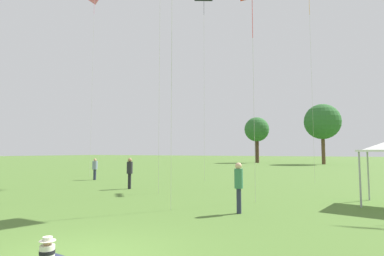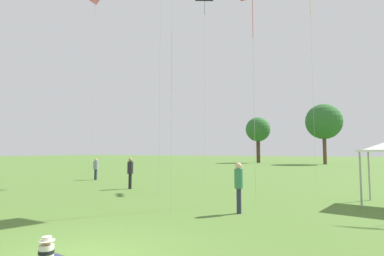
% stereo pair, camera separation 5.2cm
% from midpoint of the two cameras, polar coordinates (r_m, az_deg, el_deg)
% --- Properties ---
extents(seated_toddler, '(0.39, 0.47, 0.53)m').
position_cam_midpoint_polar(seated_toddler, '(7.00, -25.64, -20.52)').
color(seated_toddler, '#282D47').
rests_on(seated_toddler, ground).
extents(person_standing_0, '(0.53, 0.53, 1.67)m').
position_cam_midpoint_polar(person_standing_0, '(24.89, -17.80, -7.13)').
color(person_standing_0, '#282D42').
rests_on(person_standing_0, ground).
extents(person_standing_1, '(0.41, 0.41, 1.83)m').
position_cam_midpoint_polar(person_standing_1, '(18.39, -11.60, -7.88)').
color(person_standing_1, black).
rests_on(person_standing_1, ground).
extents(person_standing_2, '(0.31, 0.31, 1.81)m').
position_cam_midpoint_polar(person_standing_2, '(11.07, 9.02, -10.17)').
color(person_standing_2, '#282D42').
rests_on(person_standing_2, ground).
extents(kite_0, '(0.98, 1.35, 17.18)m').
position_cam_midpoint_polar(kite_0, '(31.60, -17.89, 22.01)').
color(kite_0, pink).
rests_on(kite_0, ground).
extents(distant_tree_0, '(4.89, 4.89, 9.14)m').
position_cam_midpoint_polar(distant_tree_0, '(61.65, 12.47, -0.34)').
color(distant_tree_0, '#473323').
rests_on(distant_tree_0, ground).
extents(distant_tree_1, '(6.26, 6.26, 10.67)m').
position_cam_midpoint_polar(distant_tree_1, '(57.92, 23.82, 1.10)').
color(distant_tree_1, brown).
rests_on(distant_tree_1, ground).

